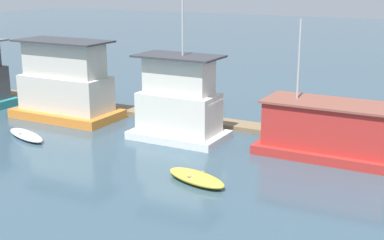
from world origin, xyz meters
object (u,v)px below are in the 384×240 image
houseboat_orange (65,85)px  houseboat_white (179,104)px  houseboat_red (328,130)px  dinghy_white (26,135)px  dinghy_yellow (196,178)px

houseboat_orange → houseboat_white: (9.15, -0.59, -0.15)m
houseboat_red → dinghy_white: bearing=-162.0°
dinghy_white → dinghy_yellow: (12.28, -1.46, 0.04)m
houseboat_red → houseboat_orange: bearing=-178.4°
houseboat_orange → houseboat_red: (17.75, 0.50, -0.88)m
dinghy_white → houseboat_orange: bearing=102.2°
houseboat_white → dinghy_white: bearing=-151.8°
houseboat_white → dinghy_yellow: size_ratio=2.47×
houseboat_red → dinghy_white: (-16.68, -5.42, -1.20)m
houseboat_orange → dinghy_white: 5.44m
dinghy_yellow → houseboat_red: bearing=57.4°
houseboat_red → dinghy_yellow: (-4.40, -6.88, -1.16)m
houseboat_orange → houseboat_white: size_ratio=0.82×
houseboat_orange → houseboat_red: size_ratio=0.97×
houseboat_orange → dinghy_white: (1.07, -4.92, -2.08)m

